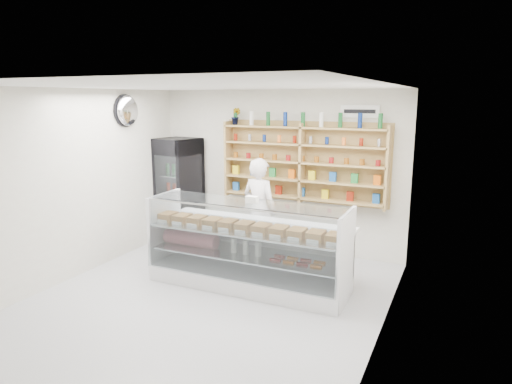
% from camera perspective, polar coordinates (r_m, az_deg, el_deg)
% --- Properties ---
extents(room, '(5.00, 5.00, 5.00)m').
position_cam_1_polar(room, '(5.84, -6.50, -0.83)').
color(room, '#98999D').
rests_on(room, ground).
extents(display_counter, '(2.87, 0.86, 1.25)m').
position_cam_1_polar(display_counter, '(6.59, -1.02, -8.84)').
color(display_counter, white).
rests_on(display_counter, floor).
extents(shop_worker, '(0.70, 0.54, 1.72)m').
position_cam_1_polar(shop_worker, '(7.43, 0.45, -2.31)').
color(shop_worker, silver).
rests_on(shop_worker, floor).
extents(drinks_cooler, '(0.81, 0.79, 1.93)m').
position_cam_1_polar(drinks_cooler, '(8.67, -9.59, 0.28)').
color(drinks_cooler, black).
rests_on(drinks_cooler, floor).
extents(wall_shelving, '(2.84, 0.28, 1.33)m').
position_cam_1_polar(wall_shelving, '(7.70, 5.79, 3.67)').
color(wall_shelving, '#A8834F').
rests_on(wall_shelving, back_wall).
extents(potted_plant, '(0.18, 0.15, 0.30)m').
position_cam_1_polar(potted_plant, '(8.12, -2.53, 9.45)').
color(potted_plant, '#1E6626').
rests_on(potted_plant, wall_shelving).
extents(security_mirror, '(0.15, 0.50, 0.50)m').
position_cam_1_polar(security_mirror, '(7.96, -15.73, 9.75)').
color(security_mirror, silver).
rests_on(security_mirror, left_wall).
extents(wall_sign, '(0.62, 0.03, 0.20)m').
position_cam_1_polar(wall_sign, '(7.51, 12.85, 9.80)').
color(wall_sign, white).
rests_on(wall_sign, back_wall).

